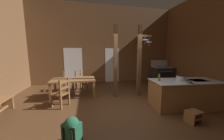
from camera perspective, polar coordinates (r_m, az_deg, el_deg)
The scene contains 17 objects.
ground_plane at distance 4.08m, azimuth 5.53°, elevation -18.51°, with size 9.05×8.13×0.10m, color #4C301C.
wall_back at distance 7.31m, azimuth -3.35°, elevation 11.93°, with size 9.05×0.14×4.52m, color brown.
glazed_door_back_left at distance 7.21m, azimuth -17.93°, elevation 1.77°, with size 1.00×0.01×2.05m, color white.
glazed_panel_back_right at distance 7.33m, azimuth 0.01°, elevation 2.28°, with size 0.84×0.01×2.05m, color white.
kitchen_island at distance 4.67m, azimuth 31.17°, elevation -9.67°, with size 2.24×1.17×0.89m.
stove_range at distance 8.00m, azimuth 22.74°, elevation -1.80°, with size 1.17×0.86×1.32m.
support_post_with_pot_rack at distance 5.01m, azimuth 13.21°, elevation 5.11°, with size 0.58×0.24×2.87m.
support_post_center at distance 4.78m, azimuth 1.71°, elevation 4.02°, with size 0.14×0.14×2.87m.
step_stool at distance 3.92m, azimuth 34.45°, elevation -17.49°, with size 0.40×0.33×0.30m.
dining_table at distance 5.10m, azimuth -17.90°, elevation -5.03°, with size 1.72×0.93×0.74m.
ladderback_chair_near_window at distance 5.93m, azimuth -14.71°, elevation -5.04°, with size 0.61×0.61×0.95m.
ladderback_chair_by_post at distance 6.05m, azimuth -20.59°, elevation -5.04°, with size 0.54×0.54×0.95m.
ladderback_chair_at_table_end at distance 4.38m, azimuth -23.01°, elevation -10.15°, with size 0.60×0.60×0.95m.
backpack at distance 2.65m, azimuth -18.56°, elevation -25.88°, with size 0.39×0.38×0.60m.
stockpot_on_counter at distance 4.51m, azimuth 30.13°, elevation -3.27°, with size 0.37×0.30×0.16m.
mixing_bowl_on_counter at distance 4.22m, azimuth 32.54°, elevation -4.79°, with size 0.21×0.21×0.08m.
bottle_tall_on_counter at distance 4.09m, azimuth 21.56°, elevation -3.55°, with size 0.07×0.07×0.25m.
Camera 1 is at (-1.13, -3.47, 1.78)m, focal length 19.15 mm.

